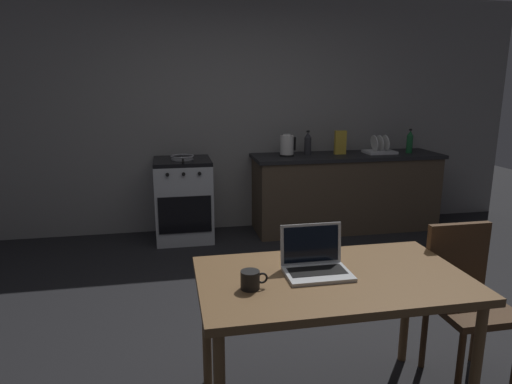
{
  "coord_description": "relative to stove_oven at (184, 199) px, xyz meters",
  "views": [
    {
      "loc": [
        -0.68,
        -2.7,
        1.67
      ],
      "look_at": [
        -0.0,
        0.78,
        0.82
      ],
      "focal_mm": 31.94,
      "sensor_mm": 36.0,
      "label": 1
    }
  ],
  "objects": [
    {
      "name": "bottle_b",
      "position": [
        1.42,
        0.08,
        0.57
      ],
      "size": [
        0.08,
        0.08,
        0.27
      ],
      "color": "#2D2D33",
      "rests_on": "kitchen_counter"
    },
    {
      "name": "ground_plane",
      "position": [
        0.54,
        -2.15,
        -0.44
      ],
      "size": [
        12.0,
        12.0,
        0.0
      ],
      "primitive_type": "plane",
      "color": "black"
    },
    {
      "name": "chair",
      "position": [
        1.47,
        -2.74,
        0.07
      ],
      "size": [
        0.4,
        0.4,
        0.89
      ],
      "rotation": [
        0.0,
        0.0,
        -0.02
      ],
      "color": "#4C331E",
      "rests_on": "ground_plane"
    },
    {
      "name": "dish_rack",
      "position": [
        2.26,
        0.0,
        0.49
      ],
      "size": [
        0.34,
        0.26,
        0.21
      ],
      "color": "silver",
      "rests_on": "kitchen_counter"
    },
    {
      "name": "coffee_mug",
      "position": [
        0.2,
        -2.94,
        0.35
      ],
      "size": [
        0.13,
        0.09,
        0.09
      ],
      "color": "black",
      "rests_on": "dining_table"
    },
    {
      "name": "kitchen_counter",
      "position": [
        1.86,
        0.0,
        0.0
      ],
      "size": [
        2.16,
        0.64,
        0.88
      ],
      "color": "#4C3D2D",
      "rests_on": "ground_plane"
    },
    {
      "name": "dining_table",
      "position": [
        0.62,
        -2.88,
        0.23
      ],
      "size": [
        1.32,
        0.76,
        0.75
      ],
      "color": "brown",
      "rests_on": "ground_plane"
    },
    {
      "name": "back_wall",
      "position": [
        0.84,
        0.35,
        0.87
      ],
      "size": [
        6.4,
        0.1,
        2.63
      ],
      "primitive_type": "cube",
      "color": "gray",
      "rests_on": "ground_plane"
    },
    {
      "name": "laptop",
      "position": [
        0.55,
        -2.83,
        0.36
      ],
      "size": [
        0.32,
        0.25,
        0.23
      ],
      "rotation": [
        0.0,
        0.0,
        0.25
      ],
      "color": "silver",
      "rests_on": "dining_table"
    },
    {
      "name": "cereal_box",
      "position": [
        1.78,
        0.02,
        0.57
      ],
      "size": [
        0.13,
        0.05,
        0.27
      ],
      "color": "gold",
      "rests_on": "kitchen_counter"
    },
    {
      "name": "electric_kettle",
      "position": [
        1.15,
        0.0,
        0.56
      ],
      "size": [
        0.18,
        0.16,
        0.24
      ],
      "color": "black",
      "rests_on": "kitchen_counter"
    },
    {
      "name": "bottle",
      "position": [
        2.6,
        -0.05,
        0.57
      ],
      "size": [
        0.07,
        0.07,
        0.28
      ],
      "color": "#19592D",
      "rests_on": "kitchen_counter"
    },
    {
      "name": "stove_oven",
      "position": [
        0.0,
        0.0,
        0.0
      ],
      "size": [
        0.6,
        0.62,
        0.88
      ],
      "color": "#B7BABF",
      "rests_on": "ground_plane"
    },
    {
      "name": "frying_pan",
      "position": [
        0.0,
        -0.03,
        0.47
      ],
      "size": [
        0.25,
        0.42,
        0.05
      ],
      "color": "gray",
      "rests_on": "stove_oven"
    }
  ]
}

